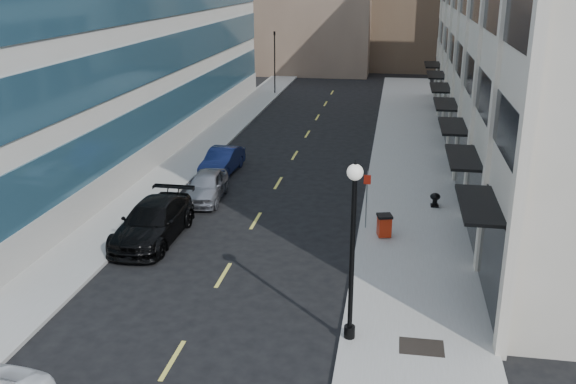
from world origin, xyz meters
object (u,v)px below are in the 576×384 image
(lamppost, at_px, (353,237))
(sign_post, at_px, (367,192))
(urn_planter, at_px, (435,198))
(car_blue_sedan, at_px, (222,161))
(trash_bin, at_px, (384,225))
(car_silver_sedan, at_px, (206,186))
(traffic_signal, at_px, (275,35))
(car_black_pickup, at_px, (153,222))

(lamppost, height_order, sign_post, lamppost)
(lamppost, bearing_deg, urn_planter, 75.85)
(car_blue_sedan, distance_m, trash_bin, 13.12)
(car_silver_sedan, height_order, sign_post, sign_post)
(car_blue_sedan, height_order, trash_bin, car_blue_sedan)
(traffic_signal, bearing_deg, lamppost, -76.21)
(car_silver_sedan, bearing_deg, trash_bin, -25.83)
(trash_bin, bearing_deg, lamppost, -109.96)
(car_black_pickup, height_order, sign_post, sign_post)
(car_blue_sedan, height_order, urn_planter, car_blue_sedan)
(trash_bin, height_order, sign_post, sign_post)
(traffic_signal, distance_m, car_black_pickup, 37.38)
(car_silver_sedan, relative_size, car_blue_sedan, 1.00)
(trash_bin, bearing_deg, car_black_pickup, 175.47)
(trash_bin, relative_size, sign_post, 0.38)
(traffic_signal, height_order, lamppost, traffic_signal)
(car_blue_sedan, distance_m, sign_post, 11.91)
(car_silver_sedan, bearing_deg, sign_post, -22.47)
(urn_planter, bearing_deg, traffic_signal, 114.52)
(car_black_pickup, bearing_deg, urn_planter, 26.57)
(car_black_pickup, height_order, car_silver_sedan, car_black_pickup)
(trash_bin, relative_size, lamppost, 0.17)
(trash_bin, bearing_deg, traffic_signal, 94.02)
(car_blue_sedan, height_order, lamppost, lamppost)
(sign_post, bearing_deg, car_blue_sedan, 140.84)
(car_blue_sedan, relative_size, trash_bin, 4.35)
(trash_bin, height_order, lamppost, lamppost)
(car_black_pickup, relative_size, lamppost, 0.99)
(traffic_signal, relative_size, car_silver_sedan, 1.55)
(traffic_signal, xyz_separation_m, car_silver_sedan, (2.30, -31.46, -4.95))
(traffic_signal, distance_m, trash_bin, 37.50)
(sign_post, relative_size, urn_planter, 3.86)
(traffic_signal, bearing_deg, car_blue_sedan, -86.04)
(car_black_pickup, xyz_separation_m, sign_post, (9.30, 2.67, 1.02))
(car_silver_sedan, relative_size, sign_post, 1.64)
(car_black_pickup, xyz_separation_m, car_blue_sedan, (0.34, 10.44, -0.12))
(car_black_pickup, distance_m, urn_planter, 14.01)
(car_black_pickup, distance_m, trash_bin, 10.32)
(traffic_signal, bearing_deg, car_black_pickup, -87.68)
(car_blue_sedan, distance_m, lamppost, 19.79)
(car_silver_sedan, distance_m, car_blue_sedan, 4.88)
(traffic_signal, distance_m, sign_post, 36.23)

